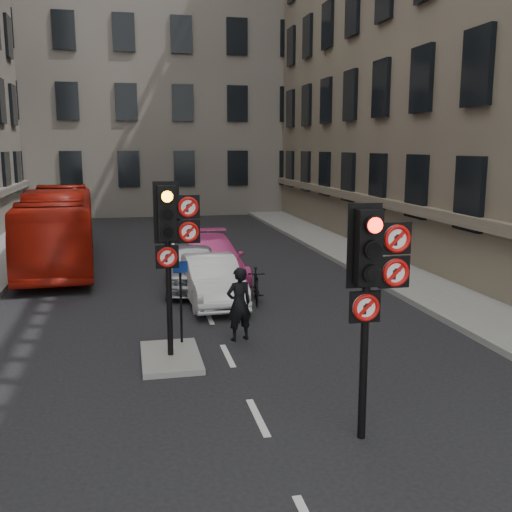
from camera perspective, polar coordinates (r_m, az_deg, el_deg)
name	(u,v)px	position (r m, az deg, el deg)	size (l,w,h in m)	color
ground	(290,483)	(8.46, 3.26, -20.82)	(120.00, 120.00, 0.00)	black
pavement_right	(398,271)	(21.49, 13.36, -1.41)	(3.00, 50.00, 0.16)	gray
centre_island	(171,357)	(12.74, -8.12, -9.52)	(1.20, 2.00, 0.12)	gray
building_far	(150,66)	(45.35, -10.04, 17.39)	(30.00, 14.00, 20.00)	gray
signal_near	(372,272)	(8.85, 11.03, -1.51)	(0.91, 0.40, 3.58)	black
signal_far	(172,231)	(12.10, -8.03, 2.34)	(0.91, 0.40, 3.58)	black
car_silver	(193,265)	(18.82, -6.00, -0.84)	(1.72, 4.27, 1.45)	#A6A8AD
car_white	(211,280)	(17.00, -4.27, -2.25)	(1.40, 4.01, 1.32)	white
car_pink	(209,260)	(19.39, -4.49, -0.39)	(2.12, 5.21, 1.51)	#E44398
bus_red	(58,228)	(23.32, -18.32, 2.58)	(2.37, 10.15, 2.83)	#9B160B
motorcycle	(256,286)	(16.96, 0.00, -2.84)	(0.46, 1.63, 0.98)	black
motorcyclist	(239,304)	(13.65, -1.63, -4.59)	(0.62, 0.41, 1.70)	black
info_sign	(181,290)	(13.11, -7.18, -3.26)	(0.32, 0.10, 1.83)	black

